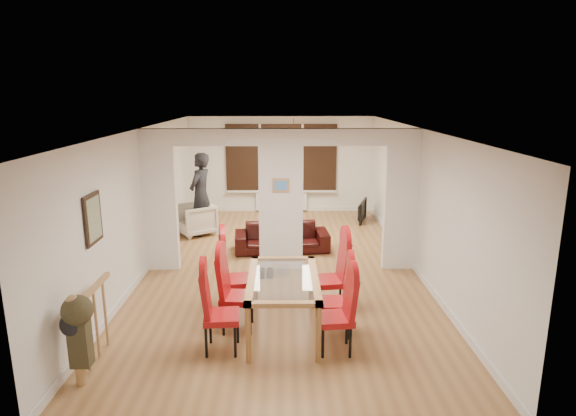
{
  "coord_description": "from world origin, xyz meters",
  "views": [
    {
      "loc": [
        0.03,
        -8.55,
        3.22
      ],
      "look_at": [
        0.14,
        0.6,
        1.01
      ],
      "focal_mm": 30.0,
      "sensor_mm": 36.0,
      "label": 1
    }
  ],
  "objects_px": {
    "dining_table": "(283,304)",
    "dining_chair_rb": "(335,298)",
    "dining_chair_la": "(222,310)",
    "television": "(359,211)",
    "dining_chair_rc": "(329,275)",
    "dining_chair_lb": "(237,292)",
    "armchair": "(195,219)",
    "person": "(201,194)",
    "sofa": "(282,237)",
    "bowl": "(291,220)",
    "dining_chair_lc": "(239,274)",
    "dining_chair_ra": "(336,313)",
    "coffee_table": "(292,227)",
    "bottle": "(291,217)"
  },
  "relations": [
    {
      "from": "dining_chair_lc",
      "to": "dining_chair_la",
      "type": "bearing_deg",
      "value": -107.11
    },
    {
      "from": "sofa",
      "to": "person",
      "type": "xyz_separation_m",
      "value": [
        -1.85,
        1.17,
        0.67
      ]
    },
    {
      "from": "dining_chair_ra",
      "to": "person",
      "type": "distance_m",
      "value": 5.8
    },
    {
      "from": "television",
      "to": "armchair",
      "type": "bearing_deg",
      "value": 123.82
    },
    {
      "from": "armchair",
      "to": "bowl",
      "type": "relative_size",
      "value": 3.83
    },
    {
      "from": "coffee_table",
      "to": "bottle",
      "type": "distance_m",
      "value": 0.26
    },
    {
      "from": "dining_table",
      "to": "dining_chair_rb",
      "type": "xyz_separation_m",
      "value": [
        0.7,
        -0.08,
        0.12
      ]
    },
    {
      "from": "dining_chair_ra",
      "to": "sofa",
      "type": "xyz_separation_m",
      "value": [
        -0.68,
        4.03,
        -0.24
      ]
    },
    {
      "from": "dining_table",
      "to": "sofa",
      "type": "distance_m",
      "value": 3.49
    },
    {
      "from": "sofa",
      "to": "bowl",
      "type": "distance_m",
      "value": 1.5
    },
    {
      "from": "dining_chair_lb",
      "to": "dining_chair_rb",
      "type": "relative_size",
      "value": 1.07
    },
    {
      "from": "dining_chair_lb",
      "to": "bottle",
      "type": "distance_m",
      "value": 4.91
    },
    {
      "from": "dining_chair_lc",
      "to": "dining_chair_ra",
      "type": "bearing_deg",
      "value": -52.32
    },
    {
      "from": "dining_chair_la",
      "to": "television",
      "type": "bearing_deg",
      "value": 62.26
    },
    {
      "from": "dining_chair_rc",
      "to": "dining_chair_lb",
      "type": "bearing_deg",
      "value": -165.4
    },
    {
      "from": "dining_chair_rc",
      "to": "armchair",
      "type": "xyz_separation_m",
      "value": [
        -2.71,
        4.09,
        -0.22
      ]
    },
    {
      "from": "person",
      "to": "bowl",
      "type": "height_order",
      "value": "person"
    },
    {
      "from": "dining_chair_lb",
      "to": "television",
      "type": "xyz_separation_m",
      "value": [
        2.59,
        5.78,
        -0.29
      ]
    },
    {
      "from": "dining_chair_lc",
      "to": "sofa",
      "type": "xyz_separation_m",
      "value": [
        0.63,
        2.87,
        -0.31
      ]
    },
    {
      "from": "sofa",
      "to": "dining_chair_lc",
      "type": "bearing_deg",
      "value": -107.47
    },
    {
      "from": "dining_chair_lb",
      "to": "sofa",
      "type": "xyz_separation_m",
      "value": [
        0.6,
        3.43,
        -0.27
      ]
    },
    {
      "from": "coffee_table",
      "to": "dining_table",
      "type": "bearing_deg",
      "value": -92.45
    },
    {
      "from": "dining_chair_rb",
      "to": "coffee_table",
      "type": "distance_m",
      "value": 4.98
    },
    {
      "from": "dining_table",
      "to": "dining_chair_la",
      "type": "xyz_separation_m",
      "value": [
        -0.78,
        -0.51,
        0.15
      ]
    },
    {
      "from": "person",
      "to": "bowl",
      "type": "distance_m",
      "value": 2.21
    },
    {
      "from": "dining_chair_lb",
      "to": "coffee_table",
      "type": "height_order",
      "value": "dining_chair_lb"
    },
    {
      "from": "coffee_table",
      "to": "bottle",
      "type": "xyz_separation_m",
      "value": [
        -0.01,
        0.03,
        0.25
      ]
    },
    {
      "from": "person",
      "to": "coffee_table",
      "type": "height_order",
      "value": "person"
    },
    {
      "from": "person",
      "to": "bowl",
      "type": "xyz_separation_m",
      "value": [
        2.07,
        0.31,
        -0.7
      ]
    },
    {
      "from": "dining_chair_la",
      "to": "dining_chair_rc",
      "type": "xyz_separation_m",
      "value": [
        1.46,
        1.09,
        0.04
      ]
    },
    {
      "from": "dining_chair_rc",
      "to": "sofa",
      "type": "distance_m",
      "value": 3.0
    },
    {
      "from": "dining_chair_lc",
      "to": "bowl",
      "type": "distance_m",
      "value": 4.45
    },
    {
      "from": "armchair",
      "to": "person",
      "type": "height_order",
      "value": "person"
    },
    {
      "from": "person",
      "to": "sofa",
      "type": "bearing_deg",
      "value": 77.04
    },
    {
      "from": "dining_table",
      "to": "dining_chair_rb",
      "type": "height_order",
      "value": "dining_chair_rb"
    },
    {
      "from": "dining_table",
      "to": "sofa",
      "type": "relative_size",
      "value": 0.87
    },
    {
      "from": "dining_chair_lc",
      "to": "dining_chair_rb",
      "type": "height_order",
      "value": "dining_chair_lc"
    },
    {
      "from": "armchair",
      "to": "coffee_table",
      "type": "distance_m",
      "value": 2.25
    },
    {
      "from": "dining_chair_lb",
      "to": "dining_chair_rc",
      "type": "distance_m",
      "value": 1.42
    },
    {
      "from": "dining_chair_lb",
      "to": "dining_table",
      "type": "bearing_deg",
      "value": 0.2
    },
    {
      "from": "dining_chair_lb",
      "to": "dining_chair_lc",
      "type": "distance_m",
      "value": 0.56
    },
    {
      "from": "dining_table",
      "to": "dining_chair_rc",
      "type": "xyz_separation_m",
      "value": [
        0.69,
        0.59,
        0.19
      ]
    },
    {
      "from": "dining_chair_lc",
      "to": "bowl",
      "type": "xyz_separation_m",
      "value": [
        0.85,
        4.35,
        -0.34
      ]
    },
    {
      "from": "coffee_table",
      "to": "dining_chair_lb",
      "type": "bearing_deg",
      "value": -99.9
    },
    {
      "from": "dining_chair_la",
      "to": "dining_chair_lb",
      "type": "bearing_deg",
      "value": 70.96
    },
    {
      "from": "dining_chair_ra",
      "to": "coffee_table",
      "type": "bearing_deg",
      "value": 88.91
    },
    {
      "from": "armchair",
      "to": "dining_table",
      "type": "bearing_deg",
      "value": -10.29
    },
    {
      "from": "dining_table",
      "to": "bottle",
      "type": "height_order",
      "value": "dining_table"
    },
    {
      "from": "dining_chair_rb",
      "to": "dining_chair_rc",
      "type": "relative_size",
      "value": 0.89
    },
    {
      "from": "dining_chair_rb",
      "to": "dining_chair_ra",
      "type": "bearing_deg",
      "value": -94.26
    }
  ]
}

